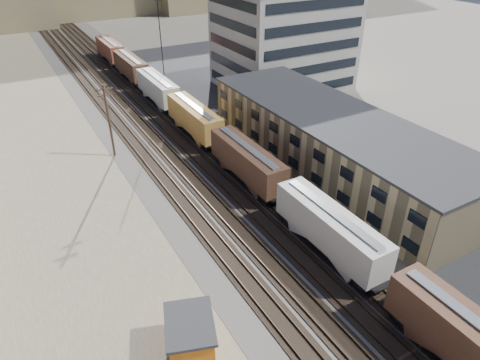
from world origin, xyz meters
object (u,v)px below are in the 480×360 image
maintenance_shed (191,338)px  parked_car_blue (286,100)px  parked_car_silver (452,195)px  freight_train (218,137)px  utility_pole_north (109,120)px

maintenance_shed → parked_car_blue: (35.21, 38.01, -0.85)m
maintenance_shed → parked_car_silver: bearing=6.1°
maintenance_shed → parked_car_blue: 51.82m
maintenance_shed → parked_car_blue: size_ratio=0.89×
freight_train → parked_car_blue: freight_train is taller
maintenance_shed → parked_car_silver: maintenance_shed is taller
maintenance_shed → freight_train: bearing=59.0°
freight_train → parked_car_silver: (17.91, -23.13, -1.99)m
utility_pole_north → maintenance_shed: utility_pole_north is taller
parked_car_silver → parked_car_blue: (1.20, 34.36, 0.03)m
utility_pole_north → parked_car_blue: (31.40, 4.14, -4.46)m
freight_train → utility_pole_north: size_ratio=11.97×
utility_pole_north → parked_car_silver: bearing=-45.0°
utility_pole_north → freight_train: bearing=-30.0°
parked_car_silver → utility_pole_north: bearing=61.1°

